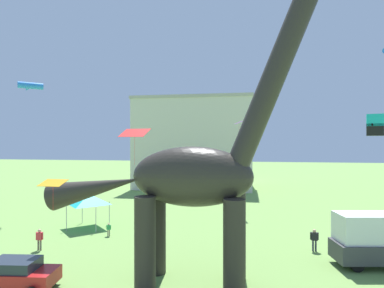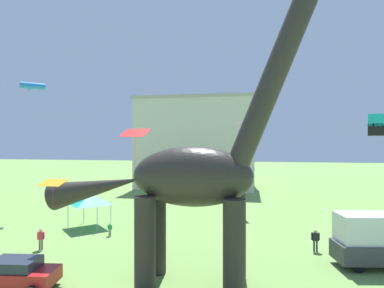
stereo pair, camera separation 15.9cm
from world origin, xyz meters
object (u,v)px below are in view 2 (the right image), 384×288
parked_box_truck (381,240)px  person_near_flyer (110,228)px  festival_canopy_tent (90,199)px  kite_far_left (241,122)px  kite_far_right (32,86)px  kite_mid_center (376,125)px  parked_sedan_left (15,273)px  kite_near_high (53,183)px  person_vendor_side (41,237)px  kite_trailing (135,133)px  person_photographer (315,238)px  dinosaur_sculpture (191,176)px

parked_box_truck → person_near_flyer: parked_box_truck is taller
festival_canopy_tent → kite_far_left: (13.01, 9.33, 7.24)m
kite_far_right → kite_mid_center: size_ratio=1.83×
parked_sedan_left → parked_box_truck: bearing=11.3°
parked_box_truck → kite_near_high: size_ratio=4.40×
parked_sedan_left → person_near_flyer: (0.72, 9.82, -0.17)m
person_near_flyer → kite_mid_center: (19.17, -1.96, 8.04)m
person_near_flyer → kite_mid_center: kite_mid_center is taller
parked_box_truck → kite_mid_center: kite_mid_center is taller
kite_far_right → kite_far_left: (22.04, 4.85, -3.84)m
person_near_flyer → festival_canopy_tent: bearing=55.2°
parked_sedan_left → kite_mid_center: (19.89, 7.87, 7.87)m
parked_box_truck → kite_far_left: 19.13m
parked_box_truck → person_near_flyer: (-18.94, 3.33, -1.01)m
kite_near_high → person_vendor_side: bearing=128.2°
person_vendor_side → kite_mid_center: 23.88m
person_vendor_side → kite_far_left: bearing=35.1°
kite_mid_center → parked_box_truck: bearing=-99.7°
parked_sedan_left → kite_near_high: bearing=-35.5°
person_vendor_side → kite_trailing: bearing=-26.7°
parked_sedan_left → festival_canopy_tent: size_ratio=1.39×
kite_far_left → kite_trailing: 18.36m
festival_canopy_tent → kite_near_high: (5.52, -13.88, 3.22)m
kite_mid_center → kite_near_high: 19.39m
parked_box_truck → person_vendor_side: parked_box_truck is taller
person_photographer → kite_far_right: size_ratio=0.60×
festival_canopy_tent → kite_far_right: kite_far_right is taller
kite_mid_center → kite_near_high: kite_mid_center is taller
kite_trailing → kite_mid_center: bearing=14.3°
person_photographer → parked_box_truck: bearing=-15.1°
person_near_flyer → kite_mid_center: size_ratio=0.76×
festival_canopy_tent → kite_trailing: (7.16, -7.99, 5.59)m
person_vendor_side → kite_trailing: size_ratio=0.68×
person_vendor_side → kite_far_right: (-8.62, 10.81, 12.72)m
dinosaur_sculpture → kite_far_left: (2.07, 19.11, 4.05)m
kite_trailing → parked_sedan_left: bearing=-140.8°
dinosaur_sculpture → parked_sedan_left: 10.31m
dinosaur_sculpture → person_near_flyer: bearing=126.3°
dinosaur_sculpture → kite_far_left: dinosaur_sculpture is taller
parked_sedan_left → kite_far_right: size_ratio=1.72×
kite_far_right → dinosaur_sculpture: bearing=-35.5°
kite_far_right → kite_near_high: 24.72m
dinosaur_sculpture → parked_sedan_left: bearing=-176.0°
person_photographer → kite_far_right: (-27.56, 7.74, 12.70)m
person_near_flyer → person_vendor_side: (-3.31, -4.09, 0.27)m
parked_box_truck → kite_mid_center: size_ratio=4.23×
festival_canopy_tent → kite_near_high: size_ratio=2.36×
festival_canopy_tent → kite_trailing: bearing=-48.2°
dinosaur_sculpture → kite_mid_center: (11.13, 5.58, 2.95)m
festival_canopy_tent → kite_far_left: 17.57m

